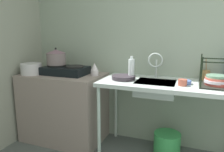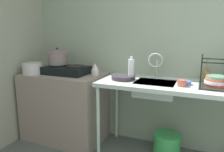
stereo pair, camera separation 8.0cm
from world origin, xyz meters
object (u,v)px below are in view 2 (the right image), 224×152
at_px(dish_rack, 217,82).
at_px(utensil_jar, 206,76).
at_px(pot_beside_stove, 33,68).
at_px(bottle_by_sink, 131,69).
at_px(frying_pan, 123,78).
at_px(cup_by_rack, 182,83).
at_px(sink_basin, 155,89).
at_px(stove, 67,70).
at_px(percolator, 95,69).
at_px(small_bowl_on_drainboard, 184,83).
at_px(faucet, 156,62).
at_px(pot_on_left_burner, 57,57).
at_px(bucket_on_floor, 167,145).

relative_size(dish_rack, utensil_jar, 1.47).
height_order(pot_beside_stove, bottle_by_sink, bottle_by_sink).
bearing_deg(frying_pan, cup_by_rack, -5.95).
distance_m(pot_beside_stove, sink_basin, 1.47).
bearing_deg(cup_by_rack, pot_beside_stove, -178.19).
bearing_deg(dish_rack, frying_pan, -178.23).
height_order(stove, percolator, percolator).
bearing_deg(sink_basin, frying_pan, -177.83).
distance_m(sink_basin, small_bowl_on_drainboard, 0.29).
xyz_separation_m(faucet, frying_pan, (-0.31, -0.14, -0.17)).
relative_size(pot_on_left_burner, bucket_on_floor, 0.81).
height_order(pot_beside_stove, percolator, percolator).
relative_size(stove, faucet, 1.83).
xyz_separation_m(sink_basin, bottle_by_sink, (-0.27, 0.04, 0.18)).
relative_size(percolator, dish_rack, 0.46).
height_order(faucet, cup_by_rack, faucet).
bearing_deg(cup_by_rack, small_bowl_on_drainboard, 79.39).
xyz_separation_m(cup_by_rack, utensil_jar, (0.21, 0.33, 0.02)).
bearing_deg(frying_pan, bottle_by_sink, 35.55).
bearing_deg(stove, percolator, 8.07).
height_order(pot_beside_stove, small_bowl_on_drainboard, pot_beside_stove).
bearing_deg(utensil_jar, percolator, -171.03).
bearing_deg(cup_by_rack, utensil_jar, 57.40).
relative_size(stove, sink_basin, 1.31).
relative_size(pot_beside_stove, bottle_by_sink, 0.98).
distance_m(stove, cup_by_rack, 1.34).
distance_m(dish_rack, bucket_on_floor, 0.86).
bearing_deg(bucket_on_floor, pot_beside_stove, -172.96).
distance_m(utensil_jar, bucket_on_floor, 0.85).
bearing_deg(sink_basin, cup_by_rack, -16.01).
distance_m(percolator, small_bowl_on_drainboard, 1.00).
bearing_deg(bottle_by_sink, sink_basin, -8.03).
height_order(stove, pot_beside_stove, pot_beside_stove).
distance_m(pot_on_left_burner, bucket_on_floor, 1.62).
distance_m(stove, dish_rack, 1.64).
relative_size(frying_pan, utensil_jar, 1.13).
distance_m(sink_basin, bottle_by_sink, 0.33).
bearing_deg(sink_basin, bucket_on_floor, 25.61).
height_order(utensil_jar, bucket_on_floor, utensil_jar).
distance_m(dish_rack, bottle_by_sink, 0.83).
height_order(dish_rack, bucket_on_floor, dish_rack).
height_order(pot_on_left_burner, percolator, pot_on_left_burner).
relative_size(cup_by_rack, utensil_jar, 0.37).
xyz_separation_m(pot_on_left_burner, sink_basin, (1.20, -0.01, -0.27)).
distance_m(pot_beside_stove, dish_rack, 2.03).
distance_m(small_bowl_on_drainboard, bucket_on_floor, 0.74).
distance_m(frying_pan, utensil_jar, 0.86).
bearing_deg(frying_pan, dish_rack, 1.77).
bearing_deg(dish_rack, cup_by_rack, -162.99).
distance_m(stove, pot_beside_stove, 0.41).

